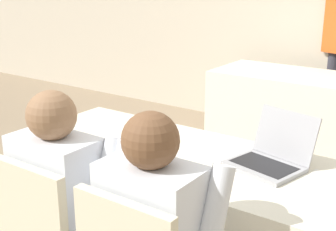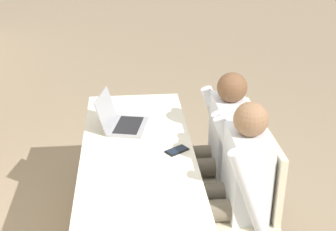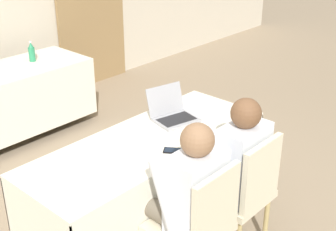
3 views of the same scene
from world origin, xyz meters
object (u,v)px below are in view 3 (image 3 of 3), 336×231
(water_bottle, at_px, (32,52))
(person_white_shirt, at_px, (232,164))
(chair_near_left, at_px, (198,223))
(chair_near_right, at_px, (243,190))
(laptop, at_px, (173,114))
(person_checkered_shirt, at_px, (186,195))
(cell_phone, at_px, (175,150))

(water_bottle, height_order, person_white_shirt, person_white_shirt)
(chair_near_left, relative_size, chair_near_right, 1.00)
(laptop, height_order, person_checkered_shirt, person_checkered_shirt)
(chair_near_left, height_order, person_white_shirt, person_white_shirt)
(laptop, xyz_separation_m, person_checkered_shirt, (-0.61, -0.65, -0.13))
(laptop, bearing_deg, chair_near_right, -86.38)
(cell_phone, relative_size, person_white_shirt, 0.14)
(laptop, distance_m, person_white_shirt, 0.68)
(cell_phone, bearing_deg, person_checkered_shirt, -162.33)
(cell_phone, relative_size, chair_near_left, 0.18)
(water_bottle, distance_m, chair_near_right, 2.83)
(water_bottle, distance_m, person_white_shirt, 2.71)
(laptop, xyz_separation_m, water_bottle, (0.08, 2.04, 0.05))
(chair_near_left, bearing_deg, chair_near_right, -180.00)
(chair_near_left, distance_m, person_checkered_shirt, 0.19)
(water_bottle, height_order, person_checkered_shirt, person_checkered_shirt)
(cell_phone, xyz_separation_m, chair_near_right, (0.24, -0.41, -0.25))
(water_bottle, relative_size, chair_near_right, 0.24)
(laptop, height_order, person_white_shirt, person_white_shirt)
(water_bottle, bearing_deg, chair_near_right, -94.18)
(cell_phone, height_order, chair_near_left, chair_near_left)
(water_bottle, xyz_separation_m, person_checkered_shirt, (-0.69, -2.70, -0.18))
(laptop, xyz_separation_m, cell_phone, (-0.37, -0.34, -0.04))
(chair_near_right, bearing_deg, chair_near_left, 0.00)
(person_checkered_shirt, bearing_deg, person_white_shirt, -180.00)
(cell_phone, xyz_separation_m, person_checkered_shirt, (-0.25, -0.31, -0.09))
(person_checkered_shirt, bearing_deg, chair_near_right, 168.06)
(cell_phone, bearing_deg, chair_near_left, -154.71)
(chair_near_left, relative_size, person_checkered_shirt, 0.78)
(chair_near_right, height_order, person_checkered_shirt, person_checkered_shirt)
(water_bottle, xyz_separation_m, chair_near_left, (-0.69, -2.80, -0.34))
(chair_near_left, bearing_deg, cell_phone, -120.90)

